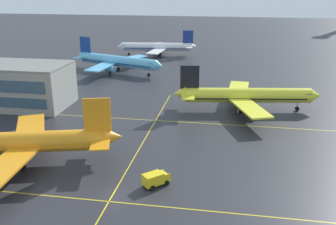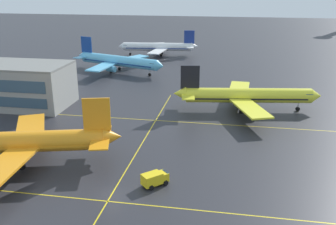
# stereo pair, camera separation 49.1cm
# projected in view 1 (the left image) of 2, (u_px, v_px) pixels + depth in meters

# --- Properties ---
(ground_plane) EXTENTS (600.00, 600.00, 0.00)m
(ground_plane) POSITION_uv_depth(u_px,v_px,m) (113.00, 194.00, 55.81)
(ground_plane) COLOR #28282D
(airliner_front_gate) EXTENTS (35.95, 30.63, 11.33)m
(airliner_front_gate) POSITION_uv_depth(u_px,v_px,m) (16.00, 143.00, 63.93)
(airliner_front_gate) COLOR orange
(airliner_front_gate) RESTS_ON ground
(airliner_second_row) EXTENTS (35.34, 30.18, 11.00)m
(airliner_second_row) POSITION_uv_depth(u_px,v_px,m) (246.00, 96.00, 90.77)
(airliner_second_row) COLOR yellow
(airliner_second_row) RESTS_ON ground
(airliner_third_row) EXTENTS (34.76, 29.76, 11.13)m
(airliner_third_row) POSITION_uv_depth(u_px,v_px,m) (117.00, 61.00, 129.70)
(airliner_third_row) COLOR #5BB7E5
(airliner_third_row) RESTS_ON ground
(airliner_far_left_stand) EXTENTS (33.76, 28.96, 10.49)m
(airliner_far_left_stand) POSITION_uv_depth(u_px,v_px,m) (157.00, 47.00, 158.81)
(airliner_far_left_stand) COLOR white
(airliner_far_left_stand) RESTS_ON ground
(taxiway_markings) EXTENTS (166.17, 74.14, 0.01)m
(taxiway_markings) POSITION_uv_depth(u_px,v_px,m) (138.00, 152.00, 69.64)
(taxiway_markings) COLOR yellow
(taxiway_markings) RESTS_ON ground
(service_truck_red_van) EXTENTS (4.24, 4.17, 2.10)m
(service_truck_red_van) POSITION_uv_depth(u_px,v_px,m) (156.00, 178.00, 57.87)
(service_truck_red_van) COLOR yellow
(service_truck_red_van) RESTS_ON ground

